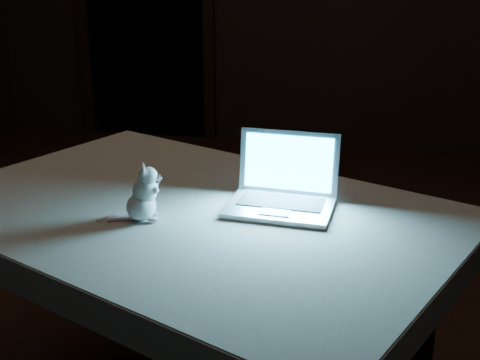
# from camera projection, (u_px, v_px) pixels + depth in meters

# --- Properties ---
(floor) EXTENTS (5.00, 5.00, 0.00)m
(floor) POSITION_uv_depth(u_px,v_px,m) (201.00, 318.00, 2.51)
(floor) COLOR black
(floor) RESTS_ON ground
(table) EXTENTS (1.53, 1.29, 0.70)m
(table) POSITION_uv_depth(u_px,v_px,m) (192.00, 323.00, 1.84)
(table) COLOR black
(table) RESTS_ON floor
(tablecloth) EXTENTS (1.53, 1.15, 0.08)m
(tablecloth) POSITION_uv_depth(u_px,v_px,m) (200.00, 224.00, 1.72)
(tablecloth) COLOR beige
(tablecloth) RESTS_ON table
(laptop) EXTENTS (0.29, 0.26, 0.19)m
(laptop) POSITION_uv_depth(u_px,v_px,m) (280.00, 177.00, 1.67)
(laptop) COLOR #B2B3B7
(laptop) RESTS_ON tablecloth
(plush_mouse) EXTENTS (0.13, 0.13, 0.15)m
(plush_mouse) POSITION_uv_depth(u_px,v_px,m) (141.00, 192.00, 1.62)
(plush_mouse) COLOR silver
(plush_mouse) RESTS_ON tablecloth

